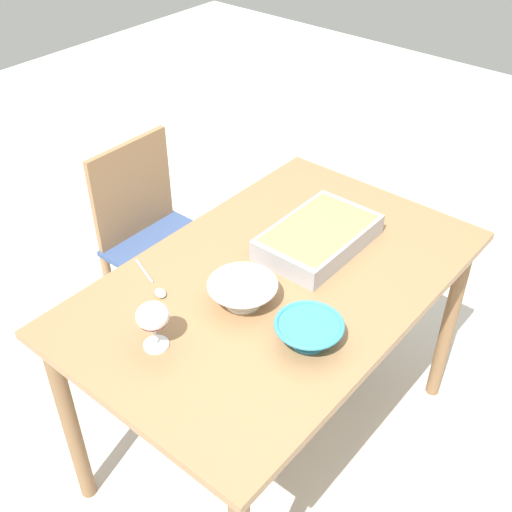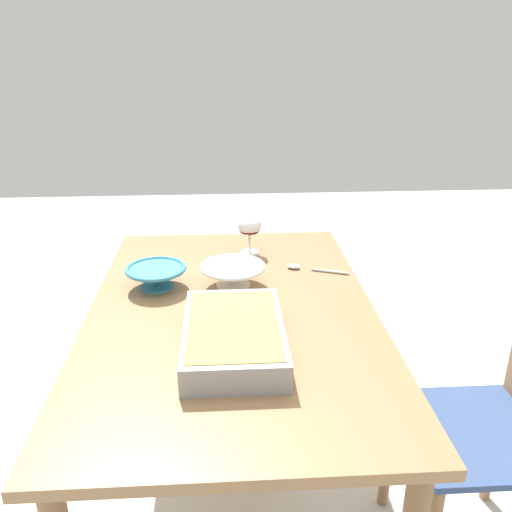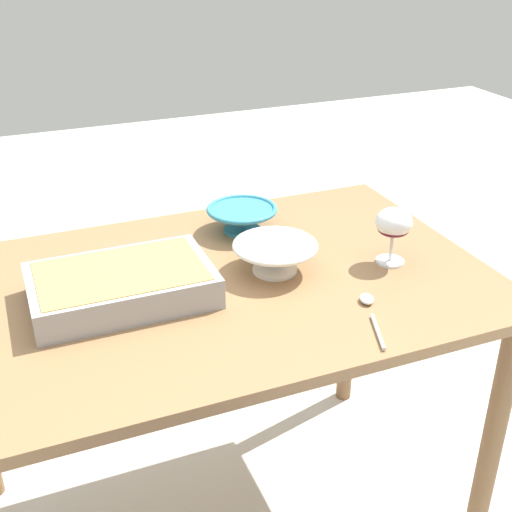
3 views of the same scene
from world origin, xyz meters
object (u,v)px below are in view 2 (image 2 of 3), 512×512
(casserole_dish, at_px, (236,335))
(serving_spoon, at_px, (304,268))
(mixing_bowl, at_px, (233,274))
(wine_glass, at_px, (249,227))
(chair, at_px, (504,423))
(dining_table, at_px, (233,340))
(small_bowl, at_px, (156,276))

(casserole_dish, bearing_deg, serving_spoon, -26.89)
(mixing_bowl, distance_m, serving_spoon, 0.27)
(wine_glass, bearing_deg, casserole_dish, 173.99)
(chair, relative_size, serving_spoon, 4.30)
(dining_table, xyz_separation_m, serving_spoon, (0.27, -0.24, 0.11))
(wine_glass, bearing_deg, dining_table, 170.52)
(wine_glass, relative_size, serving_spoon, 0.70)
(casserole_dish, height_order, small_bowl, casserole_dish)
(chair, distance_m, casserole_dish, 0.82)
(chair, height_order, small_bowl, chair)
(chair, bearing_deg, dining_table, 77.13)
(chair, relative_size, wine_glass, 6.12)
(wine_glass, height_order, mixing_bowl, wine_glass)
(wine_glass, xyz_separation_m, mixing_bowl, (-0.27, 0.06, -0.06))
(dining_table, distance_m, small_bowl, 0.31)
(wine_glass, xyz_separation_m, serving_spoon, (-0.16, -0.17, -0.09))
(chair, xyz_separation_m, mixing_bowl, (0.32, 0.75, 0.34))
(dining_table, height_order, casserole_dish, casserole_dish)
(dining_table, relative_size, mixing_bowl, 6.39)
(mixing_bowl, height_order, small_bowl, mixing_bowl)
(chair, height_order, serving_spoon, chair)
(wine_glass, height_order, serving_spoon, wine_glass)
(mixing_bowl, bearing_deg, chair, -113.37)
(dining_table, xyz_separation_m, casserole_dish, (-0.21, -0.00, 0.14))
(chair, distance_m, mixing_bowl, 0.88)
(wine_glass, distance_m, casserole_dish, 0.64)
(casserole_dish, relative_size, mixing_bowl, 1.95)
(dining_table, bearing_deg, small_bowl, 54.99)
(chair, relative_size, casserole_dish, 2.21)
(chair, height_order, mixing_bowl, chair)
(mixing_bowl, relative_size, serving_spoon, 1.00)
(small_bowl, bearing_deg, chair, -108.65)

